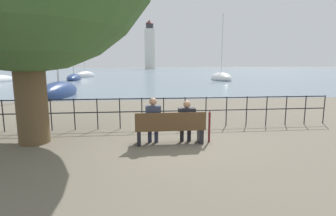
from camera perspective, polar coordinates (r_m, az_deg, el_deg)
ground_plane at (r=7.32m, az=0.44°, el=-7.67°), size 1000.00×1000.00×0.00m
harbor_water at (r=166.19m, az=-6.13°, el=8.54°), size 600.00×300.00×0.01m
park_bench at (r=7.14m, az=0.50°, el=-4.47°), size 1.90×0.45×0.90m
seated_person_left at (r=7.12m, az=-3.25°, el=-2.36°), size 0.41×0.35×1.28m
seated_person_right at (r=7.24m, az=4.05°, el=-2.53°), size 0.46×0.35×1.19m
promenade_railing at (r=8.97m, az=-0.96°, el=0.06°), size 11.93×0.04×1.05m
closed_umbrella at (r=7.40m, az=9.00°, el=-3.56°), size 0.09×0.09×0.91m
sailboat_0 at (r=49.31m, az=-17.63°, el=6.80°), size 3.62×5.74×7.61m
sailboat_2 at (r=40.41m, az=-19.78°, el=6.27°), size 2.08×5.83×12.92m
sailboat_3 at (r=38.50m, az=11.48°, el=6.48°), size 2.69×6.27×9.72m
sailboat_4 at (r=19.45m, az=-22.62°, el=3.44°), size 2.21×5.26×11.46m
harbor_lighthouse at (r=138.14m, az=-3.98°, el=13.19°), size 5.36×5.36×24.72m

